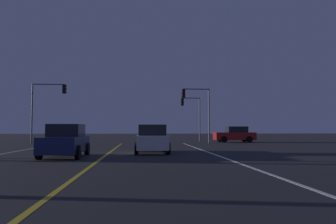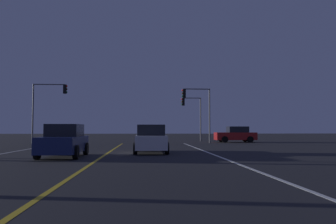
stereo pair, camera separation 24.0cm
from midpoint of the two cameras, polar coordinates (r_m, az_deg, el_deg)
name	(u,v)px [view 1 (the left image)]	position (r m, az deg, el deg)	size (l,w,h in m)	color
lane_edge_right	(250,167)	(13.24, 13.28, -9.13)	(0.16, 40.80, 0.01)	silver
lane_center_divider	(88,168)	(12.80, -14.09, -9.33)	(0.16, 40.80, 0.01)	gold
car_ahead_far	(152,139)	(20.30, -3.13, -4.68)	(2.02, 4.30, 1.70)	black
car_crossing_side	(235,135)	(36.60, 11.20, -3.82)	(4.30, 2.02, 1.70)	black
car_oncoming	(65,141)	(18.09, -17.51, -4.77)	(2.02, 4.30, 1.70)	black
traffic_light_near_right	(196,103)	(33.96, 4.59, 1.60)	(2.91, 0.36, 5.55)	#4C4C51
traffic_light_near_left	(48,99)	(34.84, -19.99, 2.07)	(3.38, 0.36, 5.88)	#4C4C51
traffic_light_far_right	(190,109)	(39.40, 3.68, 0.52)	(2.37, 0.36, 5.13)	#4C4C51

